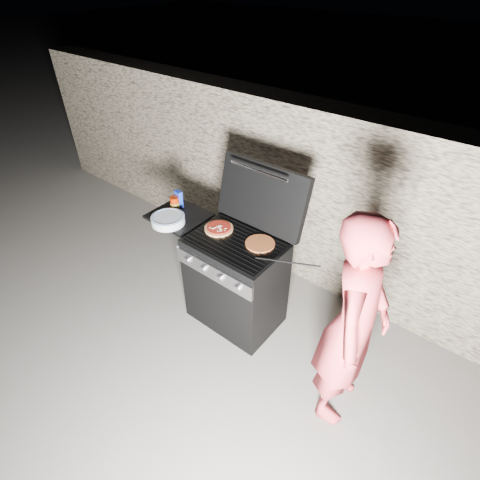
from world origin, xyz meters
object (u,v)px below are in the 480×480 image
Objects in this scene: pizza_topped at (219,228)px; sauce_jar at (175,203)px; person at (353,326)px; gas_grill at (215,270)px.

sauce_jar is (-0.54, 0.00, 0.04)m from pizza_topped.
sauce_jar reaches higher than pizza_topped.
gas_grill is at bearing 72.63° from person.
gas_grill is 5.41× the size of pizza_topped.
pizza_topped reaches higher than gas_grill.
sauce_jar is at bearing 73.08° from person.
pizza_topped is 0.54m from sauce_jar.
sauce_jar is at bearing 174.61° from gas_grill.
pizza_topped is at bearing 59.48° from gas_grill.
gas_grill is 0.78× the size of person.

